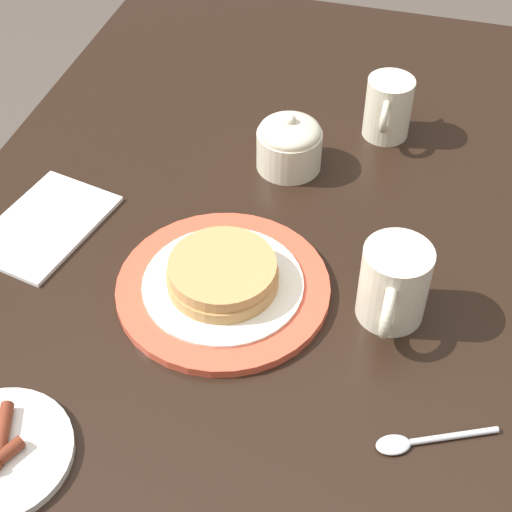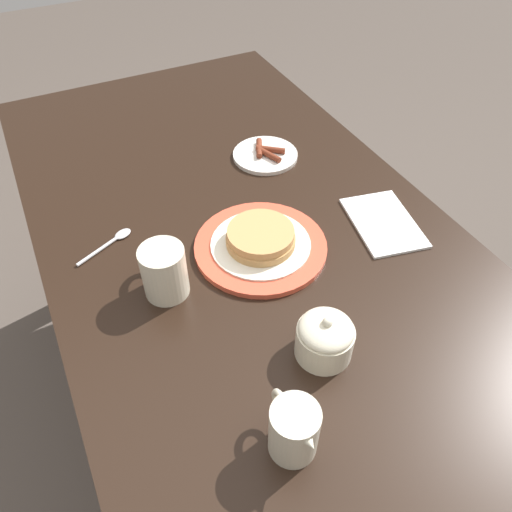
{
  "view_description": "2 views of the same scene",
  "coord_description": "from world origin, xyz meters",
  "px_view_note": "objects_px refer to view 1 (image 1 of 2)",
  "views": [
    {
      "loc": [
        0.57,
        0.21,
        1.48
      ],
      "look_at": [
        -0.08,
        0.03,
        0.81
      ],
      "focal_mm": 55.0,
      "sensor_mm": 36.0,
      "label": 1
    },
    {
      "loc": [
        -0.66,
        0.32,
        1.46
      ],
      "look_at": [
        -0.08,
        0.03,
        0.81
      ],
      "focal_mm": 35.0,
      "sensor_mm": 36.0,
      "label": 2
    }
  ],
  "objects_px": {
    "creamer_pitcher": "(388,106)",
    "napkin": "(45,225)",
    "coffee_mug": "(394,285)",
    "sugar_bowl": "(289,143)",
    "spoon": "(417,441)",
    "pancake_plate": "(219,281)"
  },
  "relations": [
    {
      "from": "napkin",
      "to": "pancake_plate",
      "type": "bearing_deg",
      "value": 79.72
    },
    {
      "from": "napkin",
      "to": "sugar_bowl",
      "type": "bearing_deg",
      "value": 127.32
    },
    {
      "from": "coffee_mug",
      "to": "napkin",
      "type": "relative_size",
      "value": 0.56
    },
    {
      "from": "sugar_bowl",
      "to": "spoon",
      "type": "bearing_deg",
      "value": 30.25
    },
    {
      "from": "coffee_mug",
      "to": "napkin",
      "type": "height_order",
      "value": "coffee_mug"
    },
    {
      "from": "pancake_plate",
      "to": "sugar_bowl",
      "type": "bearing_deg",
      "value": 175.12
    },
    {
      "from": "coffee_mug",
      "to": "sugar_bowl",
      "type": "bearing_deg",
      "value": -142.88
    },
    {
      "from": "coffee_mug",
      "to": "sugar_bowl",
      "type": "height_order",
      "value": "coffee_mug"
    },
    {
      "from": "coffee_mug",
      "to": "creamer_pitcher",
      "type": "relative_size",
      "value": 1.04
    },
    {
      "from": "sugar_bowl",
      "to": "napkin",
      "type": "xyz_separation_m",
      "value": [
        0.21,
        -0.28,
        -0.04
      ]
    },
    {
      "from": "creamer_pitcher",
      "to": "napkin",
      "type": "distance_m",
      "value": 0.52
    },
    {
      "from": "creamer_pitcher",
      "to": "sugar_bowl",
      "type": "xyz_separation_m",
      "value": [
        0.11,
        -0.12,
        -0.01
      ]
    },
    {
      "from": "sugar_bowl",
      "to": "spoon",
      "type": "distance_m",
      "value": 0.47
    },
    {
      "from": "creamer_pitcher",
      "to": "spoon",
      "type": "xyz_separation_m",
      "value": [
        0.52,
        0.12,
        -0.05
      ]
    },
    {
      "from": "pancake_plate",
      "to": "napkin",
      "type": "bearing_deg",
      "value": -100.28
    },
    {
      "from": "sugar_bowl",
      "to": "napkin",
      "type": "distance_m",
      "value": 0.35
    },
    {
      "from": "pancake_plate",
      "to": "coffee_mug",
      "type": "relative_size",
      "value": 2.27
    },
    {
      "from": "coffee_mug",
      "to": "spoon",
      "type": "bearing_deg",
      "value": 18.38
    },
    {
      "from": "creamer_pitcher",
      "to": "napkin",
      "type": "height_order",
      "value": "creamer_pitcher"
    },
    {
      "from": "coffee_mug",
      "to": "spoon",
      "type": "relative_size",
      "value": 0.92
    },
    {
      "from": "pancake_plate",
      "to": "creamer_pitcher",
      "type": "distance_m",
      "value": 0.4
    },
    {
      "from": "sugar_bowl",
      "to": "napkin",
      "type": "relative_size",
      "value": 0.45
    }
  ]
}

